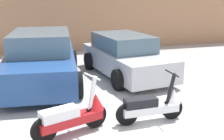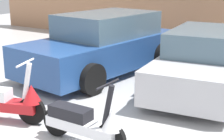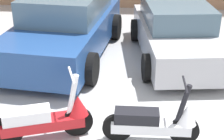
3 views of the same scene
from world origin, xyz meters
name	(u,v)px [view 3 (image 3 of 3)]	position (x,y,z in m)	size (l,w,h in m)	color
scooter_front_left	(47,118)	(-0.93, 0.68, 0.37)	(1.46, 0.75, 1.06)	black
scooter_front_right	(155,122)	(0.68, 0.75, 0.36)	(1.44, 0.52, 1.00)	black
car_rear_left	(66,26)	(-1.32, 4.04, 0.70)	(2.45, 4.50, 1.47)	navy
car_rear_center	(176,32)	(1.23, 4.11, 0.61)	(2.19, 3.94, 1.28)	#B7B7BC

